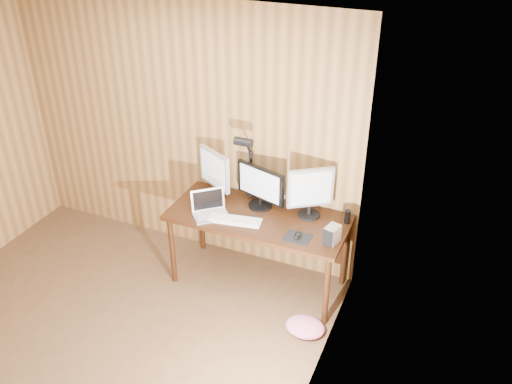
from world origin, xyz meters
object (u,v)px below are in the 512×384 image
Objects in this scene: monitor_right at (310,191)px; mouse at (298,236)px; keyboard at (235,220)px; hard_drive at (332,235)px; monitor_left at (215,172)px; desk_lamp at (247,158)px; phone at (235,221)px; monitor_center at (260,187)px; desk at (261,223)px; speaker at (348,217)px; laptop at (210,209)px.

monitor_right reaches higher than mouse.
hard_drive is (0.87, 0.02, 0.07)m from keyboard.
monitor_left is 1.27m from hard_drive.
keyboard is (-0.57, -0.33, -0.24)m from monitor_right.
desk_lamp is at bearing 86.79° from keyboard.
hard_drive is 0.87m from phone.
monitor_center is at bearing -19.44° from desk_lamp.
desk is 0.63m from monitor_left.
phone is (-0.11, -0.33, -0.20)m from monitor_center.
desk is at bearing -170.76° from speaker.
hard_drive is at bearing 13.77° from monitor_left.
desk is 3.47× the size of monitor_left.
monitor_left is 0.65× the size of desk_lamp.
monitor_left is at bearing 146.40° from phone.
keyboard is 0.56m from desk_lamp.
monitor_center is 0.46m from monitor_left.
keyboard is (0.25, -0.02, -0.04)m from laptop.
monitor_left reaches higher than laptop.
laptop is at bearing -163.98° from speaker.
phone is at bearing -121.96° from desk.
hard_drive is at bearing -81.01° from monitor_right.
speaker is (0.75, 0.12, 0.18)m from desk.
monitor_right reaches higher than desk.
hard_drive is at bearing -97.18° from speaker.
hard_drive is (0.28, 0.04, 0.06)m from mouse.
monitor_right is 0.70m from keyboard.
mouse is (0.59, -0.03, 0.01)m from keyboard.
desk_lamp reaches higher than keyboard.
monitor_left is at bearing -172.90° from desk_lamp.
speaker is 1.02m from desk_lamp.
speaker is (0.32, 0.38, 0.04)m from mouse.
keyboard is 0.01m from phone.
mouse is at bearing 7.40° from monitor_left.
mouse is at bearing -43.92° from laptop.
monitor_center reaches higher than speaker.
mouse is 0.82× the size of speaker.
phone is 0.78× the size of speaker.
desk_lamp reaches higher than mouse.
desk_lamp reaches higher than monitor_left.
mouse is 0.15× the size of desk_lamp.
monitor_right is (0.41, 0.10, 0.37)m from desk.
laptop is (-0.41, -0.21, 0.18)m from desk.
monitor_left reaches higher than hard_drive.
monitor_center is (-0.04, 0.09, 0.33)m from desk.
laptop is at bearing 173.40° from mouse.
keyboard reaches higher than desk.
laptop is 0.84m from mouse.
keyboard is at bearing 174.16° from mouse.
monitor_center is 5.07× the size of phone.
desk_lamp is (-0.61, 0.04, 0.19)m from monitor_right.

